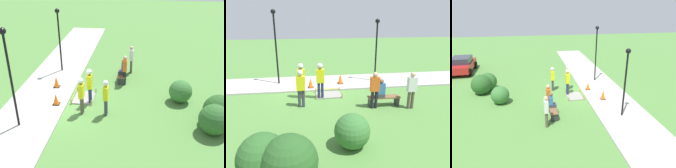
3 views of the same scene
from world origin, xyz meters
TOP-DOWN VIEW (x-y plane):
  - ground_plane at (0.00, 0.00)m, footprint 60.00×60.00m
  - sidewalk at (0.00, -1.53)m, footprint 28.00×3.05m
  - wet_concrete_patch at (-0.87, 0.72)m, footprint 1.40×1.09m
  - traffic_cone_near_patch at (-1.79, -1.04)m, footprint 0.34×0.34m
  - traffic_cone_far_patch at (0.05, -0.50)m, footprint 0.34×0.34m
  - park_bench at (-3.34, 2.51)m, footprint 1.52×0.44m
  - person_seated_on_bench at (-3.16, 2.56)m, footprint 0.36×0.44m
  - worker_supervisor at (0.54, 2.08)m, footprint 0.40×0.26m
  - worker_assistant at (-0.43, 1.14)m, footprint 0.40×0.27m
  - worker_trainee at (0.54, 0.93)m, footprint 0.40×0.27m
  - bystander_in_orange_shirt at (-2.81, 2.71)m, footprint 0.40×0.23m
  - bystander_in_gray_shirt at (-4.47, 2.98)m, footprint 0.40×0.23m
  - lamppost_near at (2.00, -1.62)m, footprint 0.28×0.28m
  - lamppost_far at (-4.12, -1.39)m, footprint 0.28×0.28m
  - shrub_rounded_near at (1.42, 6.84)m, footprint 1.33×1.33m
  - shrub_rounded_mid at (0.73, 7.17)m, footprint 1.42×1.42m
  - shrub_rounded_far at (-1.14, 5.68)m, footprint 1.17×1.17m

SIDE VIEW (x-z plane):
  - ground_plane at x=0.00m, z-range 0.00..0.00m
  - wet_concrete_patch at x=-0.87m, z-range -0.10..0.17m
  - sidewalk at x=0.00m, z-range 0.00..0.10m
  - park_bench at x=-3.34m, z-range 0.09..0.57m
  - traffic_cone_far_patch at x=0.05m, z-range 0.10..0.67m
  - traffic_cone_near_patch at x=-1.79m, z-range 0.10..0.74m
  - shrub_rounded_far at x=-1.14m, z-range 0.00..1.17m
  - shrub_rounded_near at x=1.42m, z-range 0.00..1.33m
  - shrub_rounded_mid at x=0.73m, z-range 0.00..1.42m
  - person_seated_on_bench at x=-3.16m, z-range 0.39..1.28m
  - bystander_in_orange_shirt at x=-2.81m, z-range 0.12..1.86m
  - bystander_in_gray_shirt at x=-4.47m, z-range 0.12..1.87m
  - worker_supervisor at x=0.54m, z-range 0.18..1.99m
  - worker_trainee at x=0.54m, z-range 0.19..2.05m
  - worker_assistant at x=-0.43m, z-range 0.20..2.09m
  - lamppost_far at x=-4.12m, z-range 0.70..4.57m
  - lamppost_near at x=2.00m, z-range 0.73..5.14m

